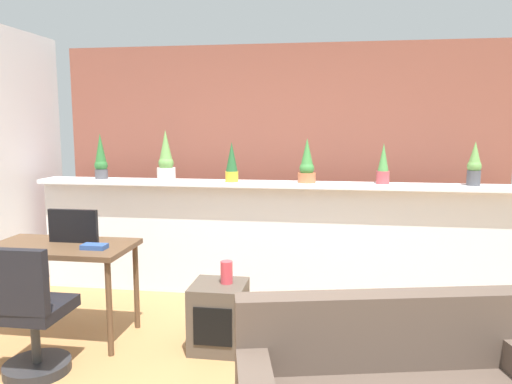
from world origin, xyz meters
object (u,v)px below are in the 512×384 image
object	(u,v)px
office_chair	(29,321)
vase_on_shelf	(227,272)
potted_plant_0	(101,159)
tv_monitor	(73,226)
potted_plant_5	(474,165)
desk	(61,255)
book_on_desk	(94,247)
potted_plant_2	(232,163)
side_cube_shelf	(219,316)
potted_plant_1	(166,160)
potted_plant_3	(307,165)
potted_plant_4	(383,165)

from	to	relation	value
office_chair	vase_on_shelf	world-z (taller)	office_chair
potted_plant_0	tv_monitor	bearing A→B (deg)	-75.43
potted_plant_5	desk	bearing A→B (deg)	-160.69
vase_on_shelf	book_on_desk	world-z (taller)	book_on_desk
desk	office_chair	world-z (taller)	office_chair
vase_on_shelf	potted_plant_5	bearing A→B (deg)	29.69
potted_plant_2	side_cube_shelf	bearing A→B (deg)	-83.80
side_cube_shelf	vase_on_shelf	distance (m)	0.34
potted_plant_2	potted_plant_5	size ratio (longest dim) A/B	0.96
potted_plant_1	potted_plant_2	bearing A→B (deg)	-5.35
desk	side_cube_shelf	world-z (taller)	desk
potted_plant_1	desk	size ratio (longest dim) A/B	0.45
potted_plant_2	tv_monitor	size ratio (longest dim) A/B	0.95
potted_plant_0	book_on_desk	size ratio (longest dim) A/B	2.48
book_on_desk	potted_plant_1	bearing A→B (deg)	83.82
potted_plant_0	potted_plant_5	distance (m)	3.55
potted_plant_3	tv_monitor	world-z (taller)	potted_plant_3
potted_plant_5	office_chair	size ratio (longest dim) A/B	0.43
potted_plant_1	potted_plant_3	world-z (taller)	potted_plant_1
potted_plant_5	book_on_desk	world-z (taller)	potted_plant_5
office_chair	potted_plant_5	bearing A→B (deg)	28.90
potted_plant_5	side_cube_shelf	bearing A→B (deg)	-150.31
vase_on_shelf	potted_plant_2	bearing A→B (deg)	99.22
potted_plant_2	potted_plant_4	size ratio (longest dim) A/B	1.02
tv_monitor	office_chair	size ratio (longest dim) A/B	0.44
office_chair	side_cube_shelf	xyz separation A→B (m)	(1.14, 0.59, -0.14)
potted_plant_0	vase_on_shelf	distance (m)	2.06
tv_monitor	office_chair	xyz separation A→B (m)	(0.04, -0.69, -0.49)
potted_plant_1	potted_plant_3	xyz separation A→B (m)	(1.38, -0.02, -0.03)
potted_plant_4	potted_plant_5	xyz separation A→B (m)	(0.79, -0.01, 0.01)
potted_plant_0	office_chair	bearing A→B (deg)	-79.61
potted_plant_1	potted_plant_5	size ratio (longest dim) A/B	1.24
potted_plant_0	vase_on_shelf	world-z (taller)	potted_plant_0
tv_monitor	desk	bearing A→B (deg)	-130.15
potted_plant_1	vase_on_shelf	bearing A→B (deg)	-53.89
desk	tv_monitor	xyz separation A→B (m)	(0.07, 0.08, 0.22)
potted_plant_4	potted_plant_5	bearing A→B (deg)	-0.98
potted_plant_0	desk	bearing A→B (deg)	-79.53
potted_plant_2	tv_monitor	world-z (taller)	potted_plant_2
desk	office_chair	size ratio (longest dim) A/B	1.21
desk	book_on_desk	size ratio (longest dim) A/B	5.99
potted_plant_3	office_chair	bearing A→B (deg)	-134.33
potted_plant_3	potted_plant_4	bearing A→B (deg)	1.62
potted_plant_3	potted_plant_1	bearing A→B (deg)	179.15
potted_plant_0	vase_on_shelf	size ratio (longest dim) A/B	2.70
potted_plant_1	desk	distance (m)	1.43
side_cube_shelf	potted_plant_4	bearing A→B (deg)	42.97
potted_plant_0	side_cube_shelf	bearing A→B (deg)	-38.96
potted_plant_4	vase_on_shelf	bearing A→B (deg)	-136.52
potted_plant_2	potted_plant_3	size ratio (longest dim) A/B	0.91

